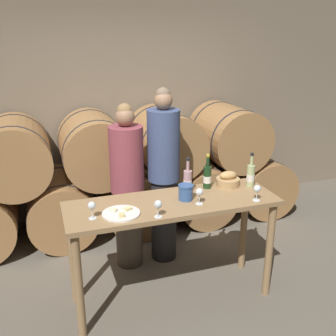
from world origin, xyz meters
The scene contains 16 objects.
ground_plane centered at (0.00, 0.00, 0.00)m, with size 10.00×10.00×0.00m, color #665E51.
stone_wall_back centered at (0.00, 2.02, 1.60)m, with size 10.00×0.12×3.20m.
barrel_stack centered at (0.00, 1.44, 0.66)m, with size 4.04×0.92×1.40m.
tasting_table centered at (0.00, 0.00, 0.78)m, with size 1.74×0.57×0.93m.
person_left centered at (-0.22, 0.66, 0.83)m, with size 0.32×0.32×1.63m.
person_right centered at (0.14, 0.66, 0.90)m, with size 0.31×0.31×1.76m.
wine_bottle_red centered at (0.39, 0.18, 1.03)m, with size 0.07×0.07×0.31m.
wine_bottle_white centered at (0.77, 0.09, 1.03)m, with size 0.07×0.07×0.31m.
wine_bottle_rose centered at (0.19, 0.14, 1.03)m, with size 0.07×0.07×0.31m.
blue_crock centered at (0.11, 0.00, 1.00)m, with size 0.13×0.13×0.13m.
bread_basket centered at (0.59, 0.17, 0.98)m, with size 0.21×0.21×0.13m.
cheese_plate centered at (-0.45, -0.10, 0.94)m, with size 0.29×0.29×0.04m.
wine_glass_far_left centered at (-0.66, -0.10, 1.02)m, with size 0.06×0.06×0.13m.
wine_glass_left centered at (-0.19, -0.23, 1.02)m, with size 0.06×0.06×0.13m.
wine_glass_center centered at (0.19, -0.12, 1.02)m, with size 0.06×0.06×0.13m.
wine_glass_right centered at (0.65, -0.20, 1.02)m, with size 0.06×0.06×0.13m.
Camera 1 is at (-0.97, -2.76, 2.24)m, focal length 42.00 mm.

